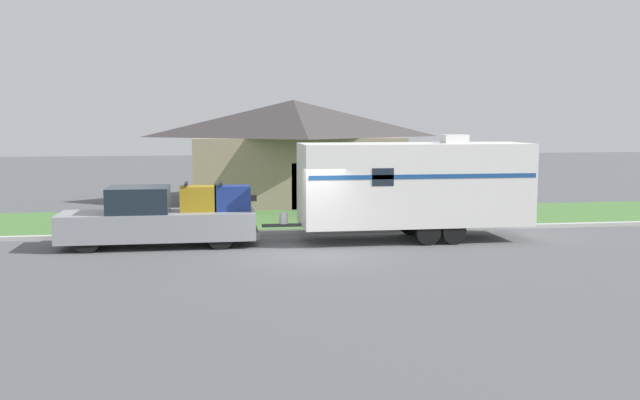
{
  "coord_description": "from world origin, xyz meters",
  "views": [
    {
      "loc": [
        -2.87,
        -21.03,
        4.04
      ],
      "look_at": [
        0.64,
        1.89,
        1.4
      ],
      "focal_mm": 40.0,
      "sensor_mm": 36.0,
      "label": 1
    }
  ],
  "objects": [
    {
      "name": "travel_trailer",
      "position": [
        3.83,
        1.89,
        1.88
      ],
      "size": [
        8.9,
        2.44,
        3.52
      ],
      "color": "black",
      "rests_on": "ground_plane"
    },
    {
      "name": "ground_plane",
      "position": [
        0.0,
        0.0,
        0.0
      ],
      "size": [
        120.0,
        120.0,
        0.0
      ],
      "primitive_type": "plane",
      "color": "#515456"
    },
    {
      "name": "lawn_strip",
      "position": [
        0.0,
        7.4,
        0.01
      ],
      "size": [
        80.0,
        7.0,
        0.03
      ],
      "color": "#477538",
      "rests_on": "ground_plane"
    },
    {
      "name": "pickup_truck",
      "position": [
        -4.5,
        1.89,
        0.9
      ],
      "size": [
        6.21,
        1.91,
        2.03
      ],
      "color": "black",
      "rests_on": "ground_plane"
    },
    {
      "name": "house_across_street",
      "position": [
        1.14,
        13.82,
        2.57
      ],
      "size": [
        10.41,
        7.84,
        4.97
      ],
      "color": "gray",
      "rests_on": "ground_plane"
    },
    {
      "name": "mailbox",
      "position": [
        -1.52,
        4.48,
        1.02
      ],
      "size": [
        0.48,
        0.2,
        1.32
      ],
      "color": "brown",
      "rests_on": "ground_plane"
    },
    {
      "name": "curb_strip",
      "position": [
        0.0,
        3.75,
        0.07
      ],
      "size": [
        80.0,
        0.3,
        0.14
      ],
      "color": "#ADADA8",
      "rests_on": "ground_plane"
    }
  ]
}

